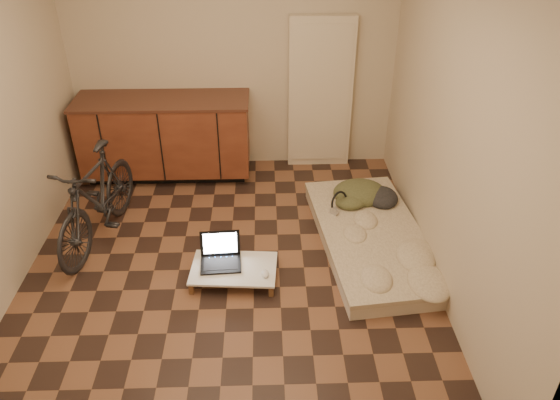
{
  "coord_description": "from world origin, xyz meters",
  "views": [
    {
      "loc": [
        0.33,
        -3.73,
        3.07
      ],
      "look_at": [
        0.45,
        0.25,
        0.55
      ],
      "focal_mm": 35.0,
      "sensor_mm": 36.0,
      "label": 1
    }
  ],
  "objects_px": {
    "lap_desk": "(234,269)",
    "laptop": "(221,257)",
    "bicycle": "(96,194)",
    "futon": "(371,238)"
  },
  "relations": [
    {
      "from": "lap_desk",
      "to": "laptop",
      "type": "distance_m",
      "value": 0.15
    },
    {
      "from": "bicycle",
      "to": "laptop",
      "type": "xyz_separation_m",
      "value": [
        1.14,
        -0.54,
        -0.32
      ]
    },
    {
      "from": "futon",
      "to": "lap_desk",
      "type": "xyz_separation_m",
      "value": [
        -1.25,
        -0.44,
        0.02
      ]
    },
    {
      "from": "bicycle",
      "to": "futon",
      "type": "bearing_deg",
      "value": 7.57
    },
    {
      "from": "bicycle",
      "to": "futon",
      "type": "relative_size",
      "value": 0.77
    },
    {
      "from": "lap_desk",
      "to": "futon",
      "type": "bearing_deg",
      "value": 23.58
    },
    {
      "from": "bicycle",
      "to": "futon",
      "type": "height_order",
      "value": "bicycle"
    },
    {
      "from": "futon",
      "to": "lap_desk",
      "type": "relative_size",
      "value": 2.62
    },
    {
      "from": "lap_desk",
      "to": "laptop",
      "type": "xyz_separation_m",
      "value": [
        -0.11,
        0.08,
        0.06
      ]
    },
    {
      "from": "futon",
      "to": "lap_desk",
      "type": "distance_m",
      "value": 1.32
    }
  ]
}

